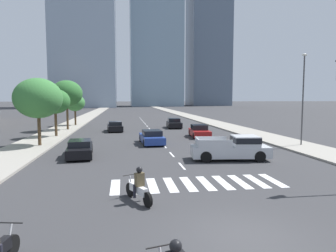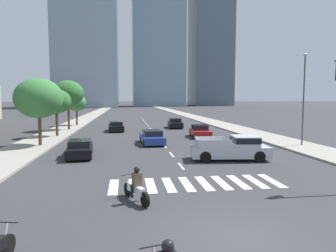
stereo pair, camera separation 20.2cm
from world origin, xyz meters
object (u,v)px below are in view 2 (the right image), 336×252
sedan_red_1 (200,131)px  sedan_black_2 (175,123)px  sedan_black_0 (80,149)px  sedan_blue_4 (152,137)px  street_tree_nearest (39,98)px  pickup_truck (233,148)px  street_tree_third (68,93)px  sedan_black_3 (116,127)px  street_tree_fourth (76,103)px  street_lamp_east (304,93)px  motorcycle_lead (136,188)px  street_tree_second (56,101)px

sedan_red_1 → sedan_black_2: bearing=-170.0°
sedan_black_0 → sedan_blue_4: bearing=-51.4°
street_tree_nearest → pickup_truck: bearing=-27.9°
sedan_black_0 → sedan_blue_4: sedan_blue_4 is taller
sedan_black_0 → street_tree_third: 19.85m
sedan_red_1 → sedan_black_3: size_ratio=1.00×
sedan_black_2 → street_tree_fourth: (-14.56, 5.19, 2.92)m
street_lamp_east → street_tree_nearest: street_lamp_east is taller
motorcycle_lead → sedan_blue_4: motorcycle_lead is taller
sedan_black_0 → street_tree_second: 12.96m
sedan_black_0 → sedan_black_3: size_ratio=1.03×
sedan_black_0 → street_tree_nearest: size_ratio=0.80×
sedan_red_1 → street_tree_third: size_ratio=0.71×
street_tree_nearest → motorcycle_lead: bearing=-63.2°
sedan_black_2 → sedan_blue_4: sedan_black_2 is taller
motorcycle_lead → street_tree_second: bearing=-4.8°
street_tree_third → sedan_blue_4: bearing=-53.5°
pickup_truck → sedan_red_1: pickup_truck is taller
street_lamp_east → street_tree_fourth: 32.92m
sedan_black_2 → street_tree_third: 15.24m
sedan_blue_4 → street_tree_nearest: street_tree_nearest is taller
street_tree_second → street_tree_third: street_tree_third is taller
motorcycle_lead → street_tree_second: size_ratio=0.40×
sedan_black_3 → street_tree_third: size_ratio=0.71×
sedan_black_0 → street_tree_nearest: 7.54m
pickup_truck → street_tree_second: 21.05m
sedan_blue_4 → street_tree_fourth: (-9.92, 20.12, 2.95)m
street_tree_second → street_tree_fourth: 13.81m
pickup_truck → sedan_black_0: bearing=172.1°
sedan_black_2 → street_tree_nearest: (-14.56, -15.33, 3.63)m
sedan_black_2 → pickup_truck: bearing=4.2°
pickup_truck → sedan_black_2: 23.19m
sedan_black_3 → street_tree_nearest: bearing=147.8°
street_tree_nearest → street_tree_second: street_tree_nearest is taller
sedan_blue_4 → sedan_red_1: bearing=-56.1°
street_lamp_east → street_tree_third: size_ratio=1.23×
sedan_black_0 → sedan_blue_4: size_ratio=0.99×
street_tree_second → pickup_truck: bearing=-44.4°
motorcycle_lead → sedan_black_2: size_ratio=0.45×
sedan_black_2 → sedan_blue_4: size_ratio=0.96×
street_tree_nearest → street_tree_fourth: (0.00, 20.51, -0.71)m
sedan_black_2 → street_tree_nearest: 21.45m
sedan_red_1 → street_lamp_east: street_lamp_east is taller
sedan_red_1 → pickup_truck: bearing=1.1°
motorcycle_lead → sedan_black_3: bearing=-20.8°
sedan_red_1 → sedan_blue_4: 7.09m
street_lamp_east → street_tree_second: street_lamp_east is taller
pickup_truck → sedan_blue_4: size_ratio=1.16×
sedan_red_1 → street_tree_fourth: street_tree_fourth is taller
motorcycle_lead → street_tree_third: size_ratio=0.32×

